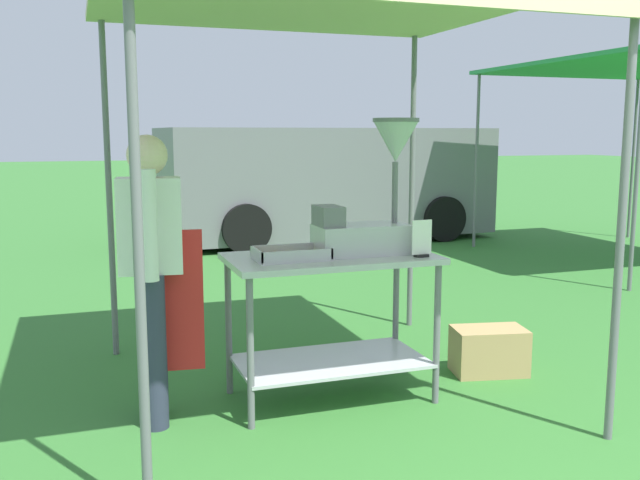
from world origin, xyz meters
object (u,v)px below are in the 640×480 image
object	(u,v)px
supply_crate	(489,351)
van_grey	(325,182)
stall_canopy	(326,6)
donut_tray	(290,256)
menu_sign	(422,241)
donut_cart	(331,296)
vendor	(152,264)
donut_fryer	(372,201)

from	to	relation	value
supply_crate	van_grey	bearing A→B (deg)	80.55
stall_canopy	donut_tray	bearing A→B (deg)	-152.28
menu_sign	supply_crate	size ratio (longest dim) A/B	0.41
donut_cart	vendor	distance (m)	1.08
menu_sign	donut_fryer	bearing A→B (deg)	137.48
donut_fryer	van_grey	bearing A→B (deg)	72.85
donut_tray	vendor	xyz separation A→B (m)	(-0.78, 0.05, -0.01)
donut_cart	donut_fryer	xyz separation A→B (m)	(0.26, -0.01, 0.57)
stall_canopy	donut_cart	distance (m)	1.71
donut_cart	supply_crate	bearing A→B (deg)	3.40
donut_tray	donut_fryer	xyz separation A→B (m)	(0.53, 0.04, 0.30)
stall_canopy	donut_fryer	size ratio (longest dim) A/B	3.19
stall_canopy	donut_cart	size ratio (longest dim) A/B	2.10
stall_canopy	supply_crate	xyz separation A→B (m)	(1.17, -0.03, -2.19)
vendor	menu_sign	bearing A→B (deg)	-8.13
donut_tray	donut_cart	bearing A→B (deg)	9.36
donut_tray	menu_sign	xyz separation A→B (m)	(0.76, -0.17, 0.07)
vendor	van_grey	xyz separation A→B (m)	(3.26, 6.31, -0.03)
van_grey	vendor	bearing A→B (deg)	-117.29
vendor	van_grey	distance (m)	7.10
menu_sign	van_grey	size ratio (longest dim) A/B	0.04
donut_cart	menu_sign	distance (m)	0.64
supply_crate	vendor	bearing A→B (deg)	-178.25
stall_canopy	menu_sign	xyz separation A→B (m)	(0.49, -0.32, -1.36)
donut_fryer	van_grey	xyz separation A→B (m)	(1.95, 6.32, -0.34)
stall_canopy	donut_fryer	distance (m)	1.17
menu_sign	van_grey	world-z (taller)	van_grey
donut_cart	vendor	xyz separation A→B (m)	(-1.05, 0.00, 0.26)
donut_fryer	stall_canopy	bearing A→B (deg)	158.23
stall_canopy	donut_fryer	bearing A→B (deg)	-21.77
van_grey	supply_crate	bearing A→B (deg)	-99.45
menu_sign	supply_crate	bearing A→B (deg)	22.97
donut_tray	supply_crate	bearing A→B (deg)	4.54
vendor	supply_crate	xyz separation A→B (m)	(2.22, 0.07, -0.75)
menu_sign	van_grey	distance (m)	6.75
donut_fryer	supply_crate	distance (m)	1.40
donut_cart	vendor	world-z (taller)	vendor
donut_tray	supply_crate	size ratio (longest dim) A/B	0.80
donut_tray	supply_crate	world-z (taller)	donut_tray
donut_cart	stall_canopy	bearing A→B (deg)	90.00
vendor	van_grey	bearing A→B (deg)	62.71
donut_fryer	van_grey	world-z (taller)	donut_fryer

